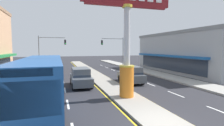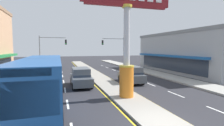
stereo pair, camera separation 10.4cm
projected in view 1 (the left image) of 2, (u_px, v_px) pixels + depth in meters
ground_plane at (162, 123)px, 9.23m from camera, size 160.00×160.00×0.00m
median_strip at (93, 74)px, 26.33m from camera, size 2.44×52.00×0.14m
sidewalk_left at (23, 80)px, 21.65m from camera, size 2.88×60.00×0.18m
sidewalk_right at (155, 73)px, 27.21m from camera, size 2.88×60.00×0.18m
lane_markings at (95, 76)px, 25.05m from camera, size 9.18×52.00×0.01m
district_sign at (127, 37)px, 13.47m from camera, size 7.08×1.17×8.70m
storefront_right at (190, 52)px, 29.32m from camera, size 9.73×19.91×6.52m
traffic_light_left_side at (49, 47)px, 32.18m from camera, size 4.86×0.46×6.20m
traffic_light_right_side at (115, 47)px, 36.45m from camera, size 4.86×0.46×6.20m
sedan_near_right_lane at (51, 65)px, 32.50m from camera, size 1.90×4.33×1.53m
suv_far_right_lane at (81, 77)px, 18.17m from camera, size 2.02×4.63×1.90m
bus_near_left_lane at (42, 79)px, 11.75m from camera, size 2.62×11.21×3.26m
suv_mid_left_lane at (131, 74)px, 20.11m from camera, size 2.14×4.69×1.90m
sedan_far_left_oncoming at (50, 71)px, 24.87m from camera, size 1.89×4.32×1.53m
street_bench at (18, 85)px, 15.64m from camera, size 0.48×1.60×0.88m
pedestrian_near_kerb at (23, 76)px, 17.53m from camera, size 0.46×0.39×1.73m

